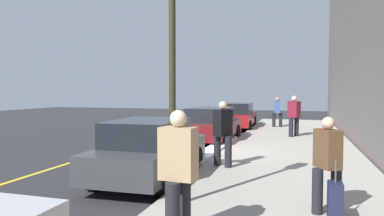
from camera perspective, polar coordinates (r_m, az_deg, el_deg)
name	(u,v)px	position (r m, az deg, el deg)	size (l,w,h in m)	color
ground_plane	(196,152)	(12.89, 0.72, -7.14)	(56.00, 56.00, 0.00)	#28282B
sidewalk	(290,155)	(12.38, 15.67, -7.31)	(28.00, 4.60, 0.15)	#A39E93
lane_stripe_centre	(118,148)	(14.11, -11.93, -6.31)	(28.00, 0.14, 0.01)	gold
snow_bank_curb	(216,149)	(12.82, 3.91, -6.70)	(5.91, 0.56, 0.22)	white
parked_car_charcoal	(150,150)	(8.92, -6.82, -6.72)	(4.30, 1.99, 1.51)	black
parked_car_maroon	(212,125)	(15.16, 3.20, -2.75)	(4.33, 1.97, 1.51)	black
parked_car_red	(237,116)	(20.74, 7.38, -1.25)	(4.69, 2.00, 1.51)	black
pedestrian_burgundy_coat	(294,115)	(16.56, 16.25, -1.07)	(0.55, 0.59, 1.85)	black
pedestrian_black_coat	(223,132)	(9.68, 5.03, -3.86)	(0.57, 0.54, 1.80)	black
pedestrian_tan_coat	(178,171)	(4.94, -2.23, -10.20)	(0.60, 0.51, 1.82)	black
pedestrian_blue_coat	(277,111)	(20.70, 13.70, -0.48)	(0.48, 0.56, 1.71)	black
pedestrian_brown_coat	(327,162)	(6.43, 21.15, -8.18)	(0.52, 0.49, 1.64)	black
traffic_light_pole	(172,35)	(6.36, -3.20, 11.73)	(0.35, 0.26, 4.56)	#2D2D19
rolling_suitcase	(335,202)	(6.16, 22.24, -14.01)	(0.34, 0.22, 1.00)	#191E38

